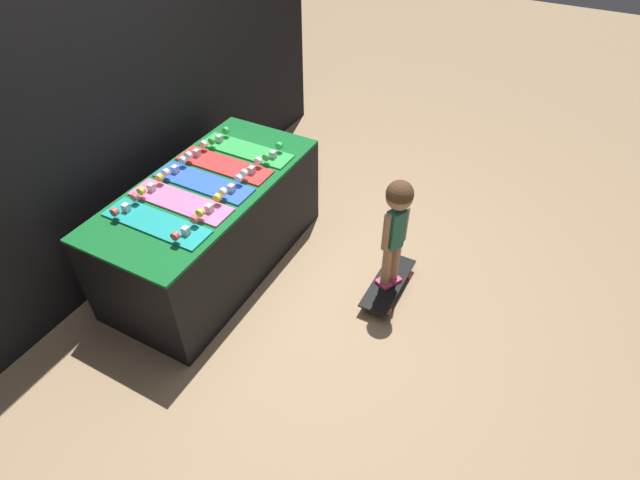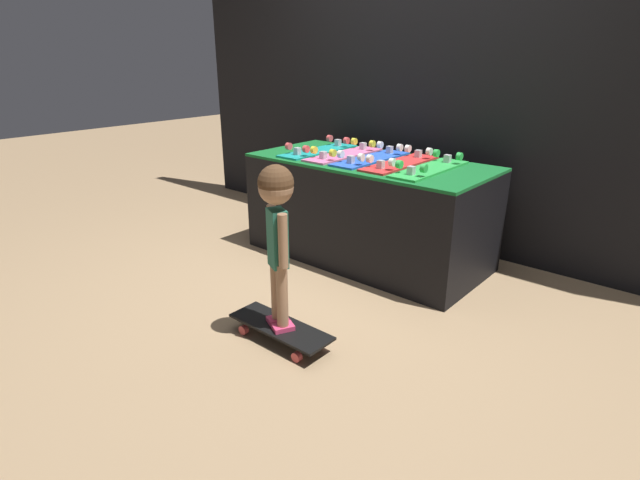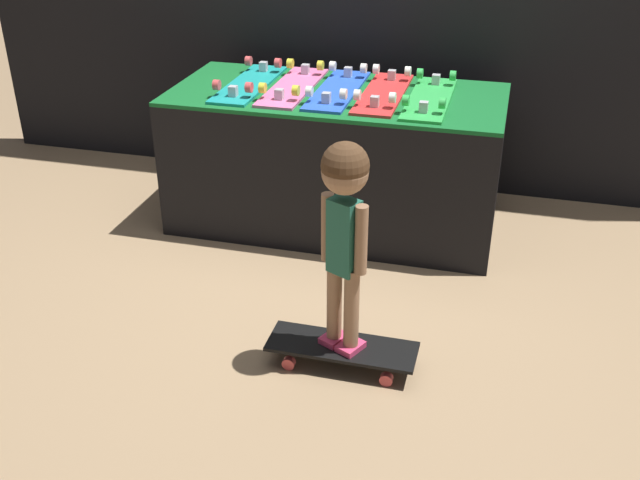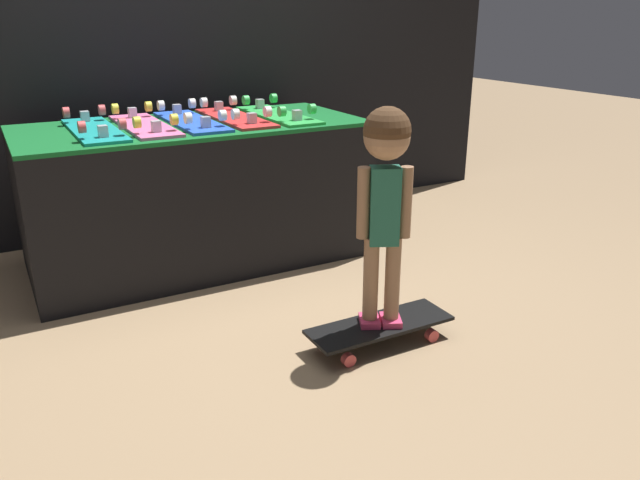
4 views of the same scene
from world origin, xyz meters
TOP-DOWN VIEW (x-y plane):
  - ground_plane at (0.00, 0.00)m, footprint 16.00×16.00m
  - display_rack at (0.00, 0.48)m, footprint 1.71×0.80m
  - skateboard_teal_on_rack at (-0.48, 0.48)m, footprint 0.20×0.71m
  - skateboard_pink_on_rack at (-0.24, 0.49)m, footprint 0.20×0.71m
  - skateboard_blue_on_rack at (0.00, 0.49)m, footprint 0.20×0.71m
  - skateboard_red_on_rack at (0.24, 0.49)m, footprint 0.20×0.71m
  - skateboard_green_on_rack at (0.48, 0.47)m, footprint 0.20×0.71m
  - skateboard_on_floor at (0.33, -0.77)m, footprint 0.60×0.20m
  - child at (0.33, -0.77)m, footprint 0.19×0.17m

SIDE VIEW (x-z plane):
  - ground_plane at x=0.00m, z-range 0.00..0.00m
  - skateboard_on_floor at x=0.33m, z-range 0.03..0.12m
  - display_rack at x=0.00m, z-range 0.00..0.73m
  - child at x=0.33m, z-range 0.26..1.13m
  - skateboard_teal_on_rack at x=-0.48m, z-range 0.70..0.80m
  - skateboard_pink_on_rack at x=-0.24m, z-range 0.70..0.80m
  - skateboard_blue_on_rack at x=0.00m, z-range 0.70..0.80m
  - skateboard_red_on_rack at x=0.24m, z-range 0.70..0.80m
  - skateboard_green_on_rack at x=0.48m, z-range 0.70..0.80m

